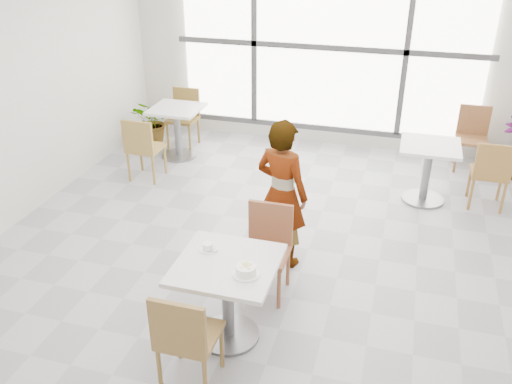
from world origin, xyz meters
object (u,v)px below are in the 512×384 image
(person, at_px, (282,194))
(bg_table_left, at_px, (177,125))
(bg_chair_left_near, at_px, (142,145))
(oatmeal_bowl, at_px, (246,270))
(coffee_cup, at_px, (208,247))
(plant_left, at_px, (154,122))
(bg_table_right, at_px, (428,165))
(bg_chair_right_near, at_px, (491,171))
(bg_chair_right_far, at_px, (472,133))
(main_table, at_px, (227,286))
(bg_chair_left_far, at_px, (184,113))
(chair_far, at_px, (267,243))
(chair_near, at_px, (185,335))

(person, distance_m, bg_table_left, 3.07)
(bg_chair_left_near, bearing_deg, person, 148.61)
(oatmeal_bowl, relative_size, coffee_cup, 1.32)
(plant_left, bearing_deg, bg_table_right, -11.60)
(oatmeal_bowl, xyz_separation_m, bg_table_right, (1.35, 3.13, -0.31))
(bg_chair_right_near, xyz_separation_m, bg_chair_right_far, (-0.13, 1.24, 0.00))
(main_table, bearing_deg, bg_chair_left_far, 117.36)
(main_table, relative_size, chair_far, 0.92)
(bg_table_right, bearing_deg, oatmeal_bowl, -113.41)
(person, bearing_deg, bg_chair_right_near, -121.88)
(chair_near, height_order, coffee_cup, chair_near)
(person, relative_size, bg_chair_right_near, 1.76)
(main_table, relative_size, bg_table_left, 1.07)
(main_table, distance_m, bg_table_right, 3.39)
(chair_far, relative_size, oatmeal_bowl, 4.14)
(bg_table_right, height_order, bg_chair_right_near, bg_chair_right_near)
(bg_table_right, relative_size, bg_chair_left_near, 0.86)
(coffee_cup, height_order, bg_chair_right_near, bg_chair_right_near)
(bg_chair_left_near, xyz_separation_m, bg_chair_left_far, (0.03, 1.35, 0.00))
(oatmeal_bowl, xyz_separation_m, person, (-0.05, 1.35, -0.03))
(plant_left, bearing_deg, bg_chair_right_near, -9.94)
(bg_table_left, xyz_separation_m, bg_chair_left_near, (-0.11, -0.87, 0.01))
(main_table, distance_m, plant_left, 4.61)
(chair_far, bearing_deg, main_table, -100.51)
(bg_table_left, bearing_deg, oatmeal_bowl, -59.06)
(bg_table_right, bearing_deg, bg_chair_right_far, 64.60)
(main_table, xyz_separation_m, bg_chair_left_far, (-2.04, 3.94, -0.02))
(chair_far, distance_m, coffee_cup, 0.76)
(bg_table_left, relative_size, bg_chair_right_near, 0.86)
(bg_chair_right_near, bearing_deg, bg_table_right, -0.36)
(chair_far, relative_size, coffee_cup, 5.47)
(bg_chair_left_far, xyz_separation_m, plant_left, (-0.48, -0.08, -0.15))
(main_table, relative_size, oatmeal_bowl, 3.81)
(person, relative_size, bg_table_left, 2.05)
(chair_far, relative_size, bg_chair_right_near, 1.00)
(chair_near, xyz_separation_m, bg_chair_left_near, (-1.94, 3.19, 0.00))
(main_table, xyz_separation_m, oatmeal_bowl, (0.19, -0.11, 0.27))
(coffee_cup, xyz_separation_m, bg_chair_left_near, (-1.86, 2.46, -0.28))
(coffee_cup, relative_size, bg_chair_left_far, 0.18)
(bg_chair_right_near, bearing_deg, oatmeal_bowl, 56.41)
(person, distance_m, bg_chair_left_near, 2.60)
(chair_near, distance_m, bg_table_right, 3.99)
(bg_chair_left_near, bearing_deg, bg_chair_right_near, -174.36)
(chair_near, xyz_separation_m, coffee_cup, (-0.09, 0.73, 0.28))
(bg_chair_left_far, relative_size, bg_chair_right_near, 1.00)
(coffee_cup, distance_m, bg_table_right, 3.40)
(coffee_cup, relative_size, bg_chair_left_near, 0.18)
(chair_near, distance_m, chair_far, 1.37)
(chair_near, relative_size, person, 0.57)
(coffee_cup, bearing_deg, bg_table_right, 58.79)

